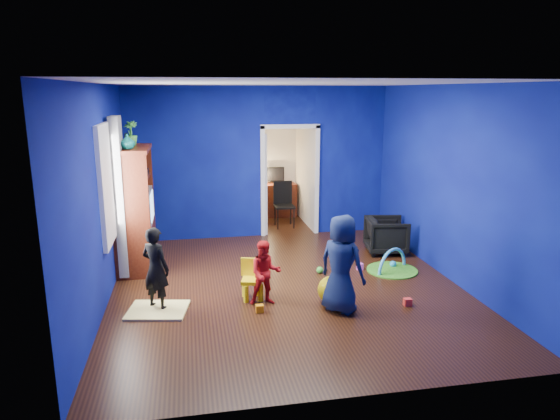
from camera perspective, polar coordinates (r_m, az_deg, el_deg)
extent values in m
cube|color=black|center=(7.38, 0.82, -8.83)|extent=(5.00, 5.50, 0.01)
cube|color=white|center=(6.83, 0.90, 14.29)|extent=(5.00, 5.50, 0.01)
cube|color=#090E65|center=(9.64, -2.38, 5.39)|extent=(5.00, 0.02, 2.90)
cube|color=#090E65|center=(4.39, 7.98, -4.61)|extent=(5.00, 0.02, 2.90)
cube|color=#090E65|center=(6.93, -19.86, 1.41)|extent=(0.02, 5.50, 2.90)
cube|color=#090E65|center=(7.84, 19.09, 2.80)|extent=(0.02, 5.50, 2.90)
imported|color=black|center=(9.02, 12.07, -2.85)|extent=(0.79, 0.77, 0.63)
imported|color=black|center=(6.71, -14.02, -6.50)|extent=(0.48, 0.46, 1.11)
imported|color=#10193B|center=(6.46, 7.05, -6.13)|extent=(0.73, 0.74, 1.29)
imported|color=red|center=(6.69, -1.69, -7.20)|extent=(0.44, 0.35, 0.88)
imported|color=#0D5C69|center=(7.75, -17.05, 7.48)|extent=(0.27, 0.27, 0.22)
imported|color=green|center=(8.26, -16.71, 8.39)|extent=(0.26, 0.26, 0.38)
cube|color=#371109|center=(8.22, -16.31, 0.11)|extent=(0.58, 1.14, 1.96)
cube|color=silver|center=(8.20, -16.05, 0.39)|extent=(0.46, 0.70, 0.54)
cube|color=#F2E07A|center=(6.82, -13.80, -11.06)|extent=(0.85, 0.73, 0.03)
sphere|color=yellow|center=(6.84, 5.90, -9.08)|extent=(0.38, 0.38, 0.38)
cube|color=yellow|center=(6.92, -3.17, -8.18)|extent=(0.34, 0.34, 0.50)
cylinder|color=green|center=(8.22, 12.68, -6.72)|extent=(0.80, 0.80, 0.02)
torus|color=#3F8CD8|center=(8.22, 12.68, -6.66)|extent=(0.64, 0.43, 0.72)
cube|color=white|center=(7.25, -19.38, 2.76)|extent=(0.03, 0.95, 1.55)
cube|color=slate|center=(7.82, -17.80, 1.37)|extent=(0.14, 0.42, 2.40)
cube|color=white|center=(9.80, 1.12, 3.17)|extent=(1.16, 0.10, 2.10)
cube|color=#3D140A|center=(11.39, -0.42, 1.16)|extent=(0.88, 0.44, 0.75)
cube|color=black|center=(11.40, -0.53, 4.11)|extent=(0.40, 0.05, 0.32)
sphere|color=#FFD88C|center=(11.30, -1.88, 3.92)|extent=(0.14, 0.14, 0.14)
cube|color=black|center=(10.45, 0.50, 0.52)|extent=(0.40, 0.40, 0.92)
cube|color=white|center=(11.27, -0.54, 9.48)|extent=(0.88, 0.24, 0.04)
cube|color=red|center=(6.99, 14.38, -10.16)|extent=(0.10, 0.08, 0.10)
sphere|color=#239DCB|center=(8.38, 12.79, -6.02)|extent=(0.11, 0.11, 0.11)
cube|color=orange|center=(6.60, -2.34, -11.19)|extent=(0.10, 0.08, 0.10)
sphere|color=green|center=(7.94, 4.57, -6.82)|extent=(0.11, 0.11, 0.11)
cube|color=#DB52D1|center=(8.17, 9.11, -6.40)|extent=(0.10, 0.08, 0.10)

